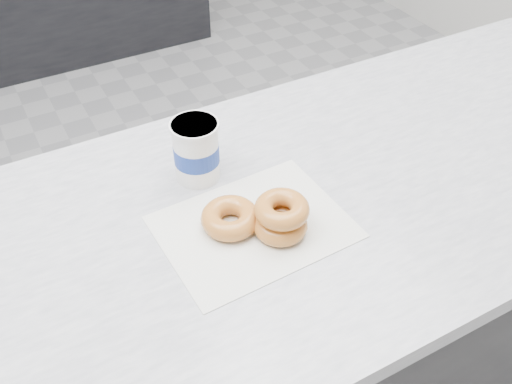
% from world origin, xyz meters
% --- Properties ---
extents(ground, '(5.00, 5.00, 0.00)m').
position_xyz_m(ground, '(0.00, 0.00, 0.00)').
color(ground, '#949497').
rests_on(ground, ground).
extents(wax_paper, '(0.35, 0.27, 0.00)m').
position_xyz_m(wax_paper, '(0.22, -0.63, 0.90)').
color(wax_paper, silver).
rests_on(wax_paper, counter).
extents(donut_single, '(0.13, 0.13, 0.04)m').
position_xyz_m(donut_single, '(0.19, -0.61, 0.92)').
color(donut_single, orange).
rests_on(donut_single, wax_paper).
extents(donut_stack, '(0.14, 0.14, 0.07)m').
position_xyz_m(donut_stack, '(0.26, -0.67, 0.94)').
color(donut_stack, orange).
rests_on(donut_stack, wax_paper).
extents(coffee_cup, '(0.10, 0.10, 0.13)m').
position_xyz_m(coffee_cup, '(0.19, -0.45, 0.97)').
color(coffee_cup, white).
rests_on(coffee_cup, counter).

